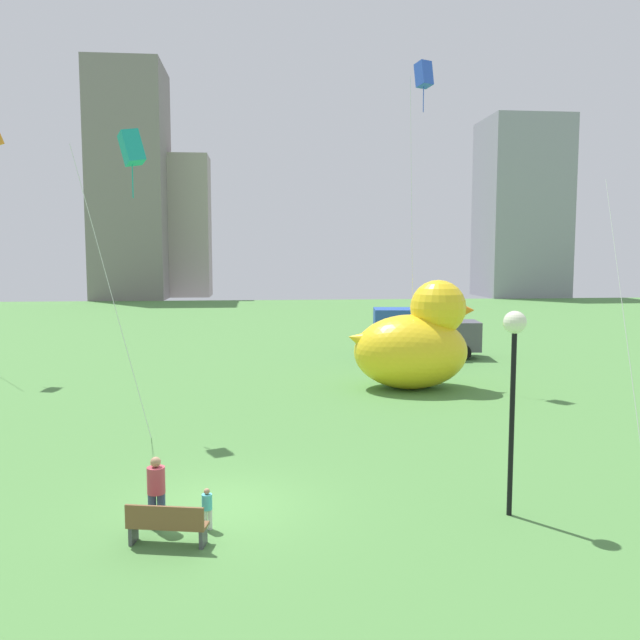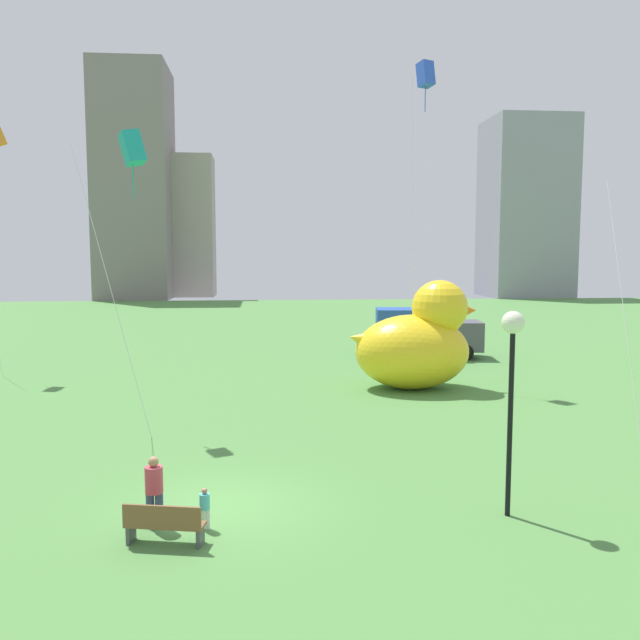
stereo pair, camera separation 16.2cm
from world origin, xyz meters
name	(u,v)px [view 1 (the left image)]	position (x,y,z in m)	size (l,w,h in m)	color
ground_plane	(222,506)	(0.00, 0.00, 0.00)	(140.00, 140.00, 0.00)	#4E8541
park_bench	(167,524)	(-1.01, -2.04, 0.48)	(1.72, 0.77, 0.90)	brown
person_adult	(156,489)	(-1.35, -1.10, 0.89)	(0.39, 0.39, 1.61)	#38476B
person_child	(207,507)	(-0.24, -1.30, 0.52)	(0.23, 0.23, 0.93)	silver
giant_inflatable_duck	(415,343)	(7.92, 13.13, 2.08)	(5.89, 3.78, 4.88)	yellow
lamppost	(514,354)	(6.69, -1.15, 3.78)	(0.52, 0.52, 4.77)	black
box_truck	(423,333)	(10.51, 21.79, 1.45)	(6.30, 3.04, 2.85)	#264CA5
city_skyline	(295,201)	(6.07, 75.59, 13.33)	(64.32, 12.77, 30.69)	gray
kite_teal	(131,149)	(-3.34, 7.94, 9.60)	(2.59, 2.35, 10.30)	silver
kite_blue	(424,77)	(8.64, 15.23, 14.19)	(0.98, 1.03, 14.89)	silver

